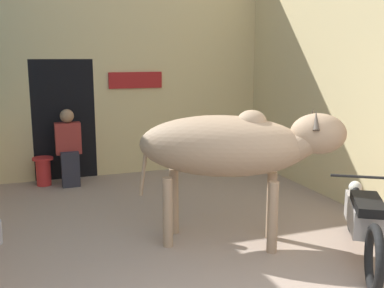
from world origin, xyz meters
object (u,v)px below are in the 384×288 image
(plastic_stool, at_px, (43,170))
(motorcycle_near, at_px, (363,219))
(cow, at_px, (233,147))
(shopkeeper_seated, at_px, (69,145))

(plastic_stool, bearing_deg, motorcycle_near, -53.05)
(cow, xyz_separation_m, shopkeeper_seated, (-1.47, 3.00, -0.44))
(cow, relative_size, motorcycle_near, 1.26)
(motorcycle_near, height_order, plastic_stool, motorcycle_near)
(motorcycle_near, xyz_separation_m, shopkeeper_seated, (-2.56, 3.81, 0.23))
(motorcycle_near, height_order, shopkeeper_seated, shopkeeper_seated)
(motorcycle_near, relative_size, shopkeeper_seated, 1.41)
(cow, distance_m, shopkeeper_seated, 3.36)
(shopkeeper_seated, bearing_deg, cow, -63.91)
(cow, distance_m, plastic_stool, 3.74)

